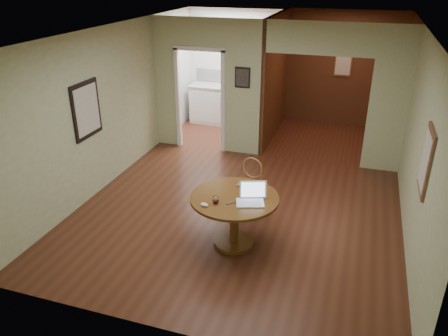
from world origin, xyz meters
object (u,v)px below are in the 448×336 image
(chair, at_px, (250,183))
(closed_laptop, at_px, (247,187))
(dining_table, at_px, (234,209))
(open_laptop, at_px, (251,197))

(chair, height_order, closed_laptop, chair)
(dining_table, height_order, closed_laptop, closed_laptop)
(chair, bearing_deg, closed_laptop, -65.01)
(chair, xyz_separation_m, closed_laptop, (0.13, -0.65, 0.27))
(open_laptop, bearing_deg, closed_laptop, 95.06)
(dining_table, distance_m, closed_laptop, 0.38)
(chair, distance_m, closed_laptop, 0.71)
(chair, relative_size, closed_laptop, 2.88)
(dining_table, bearing_deg, closed_laptop, 72.39)
(dining_table, xyz_separation_m, open_laptop, (0.25, -0.05, 0.26))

